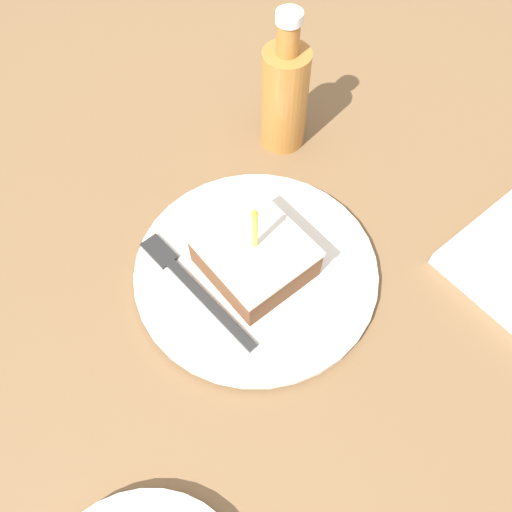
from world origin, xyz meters
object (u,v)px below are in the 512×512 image
(plate, at_px, (256,270))
(bottle, at_px, (285,95))
(cake_slice, at_px, (255,256))
(fork, at_px, (190,283))

(plate, bearing_deg, bottle, -138.70)
(cake_slice, height_order, bottle, bottle)
(fork, xyz_separation_m, bottle, (-0.24, -0.12, 0.06))
(plate, bearing_deg, cake_slice, -17.15)
(plate, distance_m, bottle, 0.24)
(plate, xyz_separation_m, bottle, (-0.17, -0.15, 0.07))
(fork, height_order, bottle, bottle)
(plate, bearing_deg, fork, -22.16)
(plate, xyz_separation_m, cake_slice, (0.00, -0.00, 0.03))
(cake_slice, relative_size, fork, 0.60)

